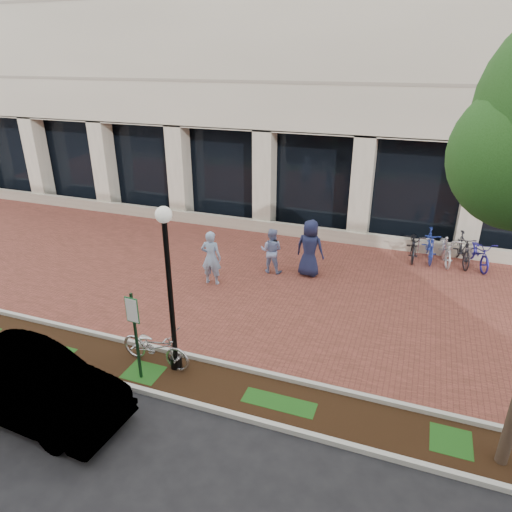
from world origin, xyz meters
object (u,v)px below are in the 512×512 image
(bollard, at_px, (445,248))
(bike_rack_cluster, at_px, (446,248))
(pedestrian_mid, at_px, (271,251))
(lamppost, at_px, (169,282))
(parking_sign, at_px, (134,325))
(pedestrian_left, at_px, (211,258))
(pedestrian_right, at_px, (310,248))
(sedan_near_curb, at_px, (29,384))
(locked_bicycle, at_px, (155,346))

(bollard, xyz_separation_m, bike_rack_cluster, (0.02, -0.11, 0.06))
(pedestrian_mid, xyz_separation_m, bike_rack_cluster, (5.65, 2.99, -0.26))
(lamppost, distance_m, pedestrian_mid, 6.05)
(parking_sign, relative_size, pedestrian_left, 1.22)
(pedestrian_right, height_order, bollard, pedestrian_right)
(sedan_near_curb, bearing_deg, locked_bicycle, -30.12)
(parking_sign, bearing_deg, pedestrian_right, 75.09)
(lamppost, xyz_separation_m, pedestrian_mid, (0.46, 5.84, -1.50))
(pedestrian_mid, bearing_deg, parking_sign, 78.75)
(pedestrian_mid, height_order, pedestrian_right, pedestrian_right)
(pedestrian_mid, bearing_deg, pedestrian_left, 41.99)
(pedestrian_right, xyz_separation_m, bike_rack_cluster, (4.37, 2.77, -0.45))
(pedestrian_right, bearing_deg, parking_sign, 78.40)
(lamppost, bearing_deg, bike_rack_cluster, 55.31)
(locked_bicycle, height_order, sedan_near_curb, sedan_near_curb)
(locked_bicycle, relative_size, pedestrian_right, 0.96)
(parking_sign, height_order, lamppost, lamppost)
(pedestrian_left, distance_m, pedestrian_right, 3.32)
(lamppost, relative_size, pedestrian_mid, 2.55)
(parking_sign, xyz_separation_m, bollard, (6.68, 9.58, -0.96))
(parking_sign, relative_size, bike_rack_cluster, 0.70)
(pedestrian_mid, xyz_separation_m, sedan_near_curb, (-2.53, -8.18, -0.09))
(pedestrian_right, height_order, bike_rack_cluster, pedestrian_right)
(pedestrian_left, xyz_separation_m, pedestrian_mid, (1.55, 1.50, -0.12))
(parking_sign, height_order, bike_rack_cluster, parking_sign)
(pedestrian_right, bearing_deg, pedestrian_mid, 17.24)
(pedestrian_mid, relative_size, pedestrian_right, 0.81)
(sedan_near_curb, bearing_deg, lamppost, -37.90)
(locked_bicycle, xyz_separation_m, pedestrian_right, (2.27, 6.09, 0.49))
(locked_bicycle, bearing_deg, lamppost, -82.85)
(bollard, bearing_deg, pedestrian_left, -147.36)
(bollard, bearing_deg, parking_sign, -124.90)
(lamppost, relative_size, pedestrian_right, 2.06)
(pedestrian_right, bearing_deg, pedestrian_left, 38.84)
(bike_rack_cluster, xyz_separation_m, sedan_near_curb, (-8.18, -11.17, 0.17))
(pedestrian_left, height_order, sedan_near_curb, pedestrian_left)
(pedestrian_mid, bearing_deg, bollard, -153.20)
(locked_bicycle, bearing_deg, sedan_near_curb, 150.54)
(lamppost, height_order, bike_rack_cluster, lamppost)
(sedan_near_curb, bearing_deg, pedestrian_left, -4.68)
(pedestrian_left, xyz_separation_m, pedestrian_right, (2.84, 1.72, 0.07))
(parking_sign, relative_size, pedestrian_right, 1.13)
(pedestrian_mid, height_order, bollard, pedestrian_mid)
(bollard, relative_size, bike_rack_cluster, 0.29)
(pedestrian_left, xyz_separation_m, bollard, (7.18, 4.60, -0.44))
(locked_bicycle, bearing_deg, pedestrian_right, -16.15)
(pedestrian_mid, distance_m, sedan_near_curb, 8.56)
(parking_sign, xyz_separation_m, locked_bicycle, (0.07, 0.61, -0.94))
(bike_rack_cluster, bearing_deg, bollard, 91.32)
(pedestrian_right, distance_m, bike_rack_cluster, 5.19)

